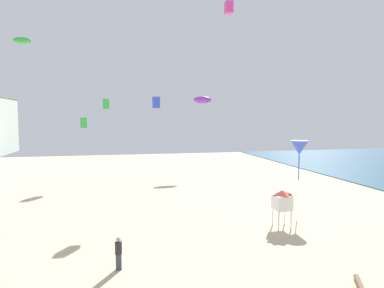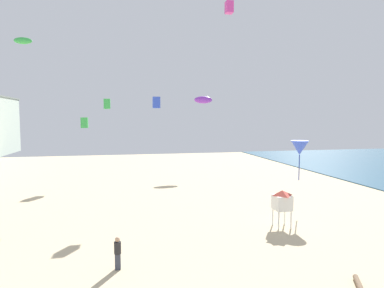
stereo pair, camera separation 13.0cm
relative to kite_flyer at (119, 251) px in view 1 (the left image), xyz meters
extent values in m
cube|color=#383D4C|center=(0.00, 0.00, -0.52)|extent=(0.28, 0.18, 0.80)
cylinder|color=#262628|center=(0.00, 0.00, 0.18)|extent=(0.34, 0.34, 0.60)
sphere|color=tan|center=(0.00, 0.00, 0.60)|extent=(0.24, 0.24, 0.24)
cylinder|color=white|center=(10.48, 3.71, -0.32)|extent=(0.10, 0.10, 1.20)
cylinder|color=white|center=(11.38, 3.71, -0.32)|extent=(0.10, 0.10, 1.20)
cylinder|color=white|center=(10.48, 4.61, -0.32)|extent=(0.10, 0.10, 1.20)
cylinder|color=white|center=(11.38, 4.61, -0.32)|extent=(0.10, 0.10, 1.20)
cube|color=white|center=(10.93, 4.16, 0.78)|extent=(1.10, 1.10, 1.00)
pyramid|color=#D14C3D|center=(10.93, 4.16, 1.46)|extent=(1.10, 1.10, 0.35)
cylinder|color=#7A6047|center=(10.35, -4.08, -0.80)|extent=(1.07, 1.68, 0.24)
cube|color=green|center=(-2.80, 12.75, 6.17)|extent=(0.56, 0.56, 0.88)
cone|color=blue|center=(14.30, 7.81, 4.16)|extent=(1.42, 1.42, 1.16)
cylinder|color=#233995|center=(14.30, 7.81, 2.55)|extent=(0.08, 0.08, 2.07)
ellipsoid|color=purple|center=(11.87, 30.22, 9.26)|extent=(2.67, 0.74, 1.04)
cube|color=blue|center=(3.26, 12.71, 7.92)|extent=(0.63, 0.63, 0.98)
cube|color=#DB3D9E|center=(9.36, 11.19, 15.94)|extent=(0.63, 0.63, 0.98)
ellipsoid|color=green|center=(-8.01, 15.33, 13.27)|extent=(1.49, 0.41, 0.58)
cube|color=green|center=(-1.53, 26.52, 8.38)|extent=(0.79, 0.79, 1.25)
camera|label=1|loc=(0.21, -15.90, 6.48)|focal=30.43mm
camera|label=2|loc=(0.34, -15.92, 6.48)|focal=30.43mm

